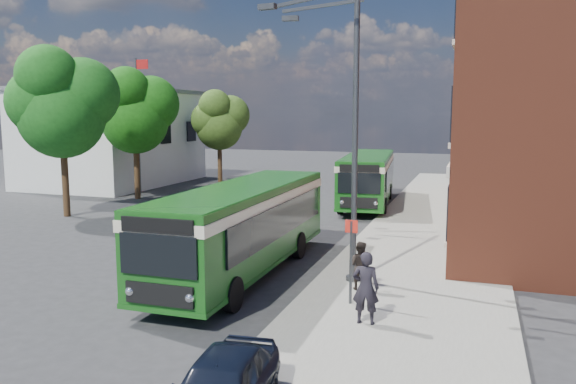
% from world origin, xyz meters
% --- Properties ---
extents(ground, '(120.00, 120.00, 0.00)m').
position_xyz_m(ground, '(0.00, 0.00, 0.00)').
color(ground, '#2A2A2C').
rests_on(ground, ground).
extents(pavement, '(6.00, 48.00, 0.15)m').
position_xyz_m(pavement, '(7.00, 8.00, 0.07)').
color(pavement, gray).
rests_on(pavement, ground).
extents(kerb_line, '(0.12, 48.00, 0.01)m').
position_xyz_m(kerb_line, '(3.95, 8.00, 0.01)').
color(kerb_line, beige).
rests_on(kerb_line, ground).
extents(white_building, '(9.40, 13.40, 7.30)m').
position_xyz_m(white_building, '(-18.00, 18.00, 3.66)').
color(white_building, silver).
rests_on(white_building, ground).
extents(flagpole, '(0.95, 0.10, 9.00)m').
position_xyz_m(flagpole, '(-12.45, 13.00, 4.94)').
color(flagpole, '#383B3E').
rests_on(flagpole, ground).
extents(street_lamp, '(2.96, 2.38, 9.00)m').
position_xyz_m(street_lamp, '(4.84, -2.00, 4.79)').
color(street_lamp, '#383B3E').
rests_on(street_lamp, ground).
extents(bus_stop_sign, '(0.35, 0.08, 2.52)m').
position_xyz_m(bus_stop_sign, '(5.60, -4.20, 1.51)').
color(bus_stop_sign, '#383B3E').
rests_on(bus_stop_sign, ground).
extents(bus_front, '(2.69, 10.97, 3.02)m').
position_xyz_m(bus_front, '(1.39, -1.95, 1.83)').
color(bus_front, '#154E15').
rests_on(bus_front, ground).
extents(bus_rear, '(3.63, 10.93, 3.02)m').
position_xyz_m(bus_rear, '(2.66, 13.93, 1.83)').
color(bus_rear, '#155316').
rests_on(bus_rear, ground).
extents(pedestrian_a, '(0.71, 0.49, 1.87)m').
position_xyz_m(pedestrian_a, '(6.28, -5.56, 1.08)').
color(pedestrian_a, black).
rests_on(pedestrian_a, pavement).
extents(pedestrian_b, '(0.82, 0.69, 1.48)m').
position_xyz_m(pedestrian_b, '(5.59, -2.86, 0.89)').
color(pedestrian_b, black).
rests_on(pedestrian_b, pavement).
extents(tree_left, '(5.25, 4.99, 8.86)m').
position_xyz_m(tree_left, '(-11.78, 5.01, 6.02)').
color(tree_left, '#382314').
rests_on(tree_left, ground).
extents(tree_mid, '(4.92, 4.68, 8.31)m').
position_xyz_m(tree_mid, '(-11.75, 11.59, 5.64)').
color(tree_mid, '#382314').
rests_on(tree_mid, ground).
extents(tree_right, '(4.33, 4.12, 7.32)m').
position_xyz_m(tree_right, '(-10.67, 21.54, 4.96)').
color(tree_right, '#382314').
rests_on(tree_right, ground).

